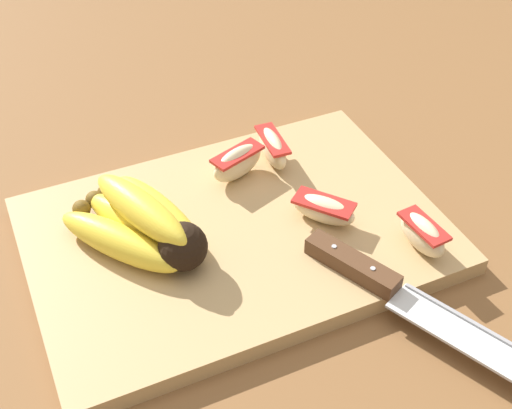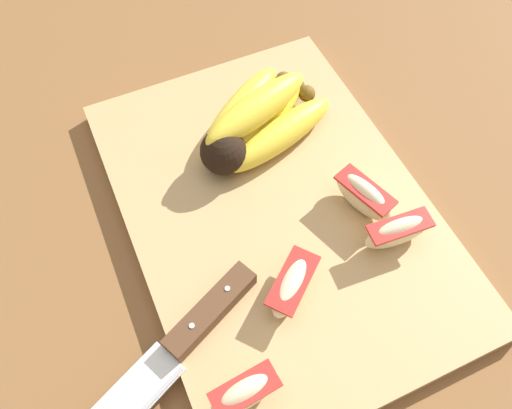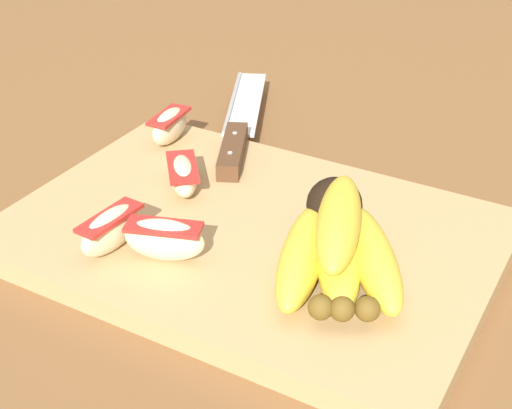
{
  "view_description": "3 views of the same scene",
  "coord_description": "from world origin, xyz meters",
  "px_view_note": "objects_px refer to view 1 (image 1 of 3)",
  "views": [
    {
      "loc": [
        0.2,
        0.47,
        0.51
      ],
      "look_at": [
        -0.02,
        -0.01,
        0.05
      ],
      "focal_mm": 48.23,
      "sensor_mm": 36.0,
      "label": 1
    },
    {
      "loc": [
        -0.23,
        0.12,
        0.47
      ],
      "look_at": [
        -0.0,
        0.01,
        0.05
      ],
      "focal_mm": 36.14,
      "sensor_mm": 36.0,
      "label": 2
    },
    {
      "loc": [
        0.28,
        -0.49,
        0.38
      ],
      "look_at": [
        0.0,
        0.0,
        0.03
      ],
      "focal_mm": 52.51,
      "sensor_mm": 36.0,
      "label": 3
    }
  ],
  "objects_px": {
    "banana_bunch": "(144,225)",
    "apple_wedge_middle": "(272,148)",
    "apple_wedge_near": "(323,209)",
    "apple_wedge_far": "(422,234)",
    "chefs_knife": "(395,290)",
    "apple_wedge_extra": "(238,162)"
  },
  "relations": [
    {
      "from": "chefs_knife",
      "to": "apple_wedge_middle",
      "type": "relative_size",
      "value": 3.88
    },
    {
      "from": "banana_bunch",
      "to": "apple_wedge_extra",
      "type": "distance_m",
      "value": 0.14
    },
    {
      "from": "apple_wedge_near",
      "to": "apple_wedge_far",
      "type": "relative_size",
      "value": 1.12
    },
    {
      "from": "apple_wedge_far",
      "to": "apple_wedge_extra",
      "type": "relative_size",
      "value": 0.88
    },
    {
      "from": "apple_wedge_far",
      "to": "apple_wedge_middle",
      "type": "bearing_deg",
      "value": -68.66
    },
    {
      "from": "chefs_knife",
      "to": "apple_wedge_far",
      "type": "bearing_deg",
      "value": -143.49
    },
    {
      "from": "apple_wedge_middle",
      "to": "apple_wedge_near",
      "type": "bearing_deg",
      "value": 92.55
    },
    {
      "from": "apple_wedge_near",
      "to": "apple_wedge_far",
      "type": "xyz_separation_m",
      "value": [
        -0.07,
        0.08,
        0.0
      ]
    },
    {
      "from": "chefs_knife",
      "to": "apple_wedge_extra",
      "type": "height_order",
      "value": "apple_wedge_extra"
    },
    {
      "from": "apple_wedge_middle",
      "to": "banana_bunch",
      "type": "bearing_deg",
      "value": 21.58
    },
    {
      "from": "banana_bunch",
      "to": "apple_wedge_near",
      "type": "xyz_separation_m",
      "value": [
        -0.18,
        0.04,
        -0.01
      ]
    },
    {
      "from": "apple_wedge_far",
      "to": "banana_bunch",
      "type": "bearing_deg",
      "value": -25.95
    },
    {
      "from": "apple_wedge_far",
      "to": "apple_wedge_extra",
      "type": "distance_m",
      "value": 0.22
    },
    {
      "from": "apple_wedge_far",
      "to": "apple_wedge_extra",
      "type": "xyz_separation_m",
      "value": [
        0.12,
        -0.18,
        0.0
      ]
    },
    {
      "from": "apple_wedge_middle",
      "to": "apple_wedge_extra",
      "type": "xyz_separation_m",
      "value": [
        0.05,
        0.01,
        0.0
      ]
    },
    {
      "from": "banana_bunch",
      "to": "apple_wedge_middle",
      "type": "relative_size",
      "value": 2.45
    },
    {
      "from": "banana_bunch",
      "to": "apple_wedge_far",
      "type": "xyz_separation_m",
      "value": [
        -0.25,
        0.12,
        -0.0
      ]
    },
    {
      "from": "banana_bunch",
      "to": "apple_wedge_middle",
      "type": "bearing_deg",
      "value": -158.42
    },
    {
      "from": "chefs_knife",
      "to": "apple_wedge_near",
      "type": "bearing_deg",
      "value": -84.67
    },
    {
      "from": "chefs_knife",
      "to": "apple_wedge_far",
      "type": "height_order",
      "value": "apple_wedge_far"
    },
    {
      "from": "apple_wedge_far",
      "to": "apple_wedge_extra",
      "type": "bearing_deg",
      "value": -55.98
    },
    {
      "from": "apple_wedge_near",
      "to": "apple_wedge_far",
      "type": "height_order",
      "value": "apple_wedge_far"
    }
  ]
}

